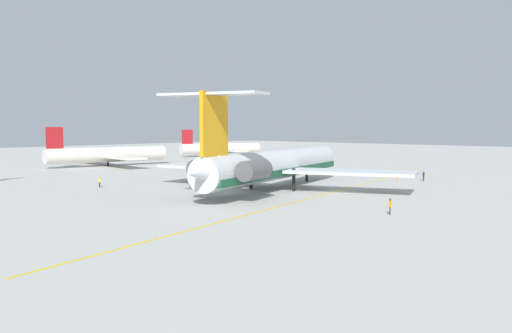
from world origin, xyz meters
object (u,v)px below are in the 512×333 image
object	(u,v)px
safety_cone_nose	(397,178)
ground_crew_near_nose	(390,204)
main_jetliner	(272,165)
airliner_mid_left	(111,154)
ground_crew_near_tail	(424,175)
ground_crew_portside	(100,181)
airliner_mid_right	(223,148)

from	to	relation	value
safety_cone_nose	ground_crew_near_nose	bearing A→B (deg)	-153.54
ground_crew_near_nose	main_jetliner	bearing A→B (deg)	-54.61
main_jetliner	safety_cone_nose	distance (m)	27.87
airliner_mid_left	ground_crew_near_tail	world-z (taller)	airliner_mid_left
ground_crew_near_nose	ground_crew_portside	size ratio (longest dim) A/B	1.07
main_jetliner	airliner_mid_right	world-z (taller)	main_jetliner
ground_crew_near_tail	ground_crew_near_nose	bearing A→B (deg)	134.82
airliner_mid_left	safety_cone_nose	distance (m)	68.48
airliner_mid_right	ground_crew_near_nose	distance (m)	117.57
airliner_mid_left	ground_crew_near_tail	bearing A→B (deg)	-68.30
airliner_mid_right	ground_crew_near_tail	xyz separation A→B (m)	(-32.42, -81.06, -1.36)
ground_crew_near_nose	ground_crew_near_tail	bearing A→B (deg)	-103.36
main_jetliner	ground_crew_portside	xyz separation A→B (m)	(-15.20, 22.15, -2.68)
ground_crew_near_nose	airliner_mid_left	bearing A→B (deg)	-48.18
main_jetliner	ground_crew_near_nose	size ratio (longest dim) A/B	25.94
airliner_mid_right	ground_crew_near_tail	bearing A→B (deg)	-92.95
airliner_mid_right	ground_crew_portside	world-z (taller)	airliner_mid_right
safety_cone_nose	airliner_mid_left	bearing A→B (deg)	101.71
airliner_mid_left	ground_crew_near_nose	world-z (taller)	airliner_mid_left
main_jetliner	airliner_mid_left	bearing A→B (deg)	63.16
main_jetliner	airliner_mid_right	size ratio (longest dim) A/B	1.70
ground_crew_near_tail	airliner_mid_left	bearing A→B (deg)	36.49
airliner_mid_left	safety_cone_nose	size ratio (longest dim) A/B	56.07
airliner_mid_left	ground_crew_portside	xyz separation A→B (m)	(-28.22, -38.44, -1.66)
main_jetliner	ground_crew_near_tail	distance (m)	29.98
ground_crew_portside	airliner_mid_left	bearing A→B (deg)	-135.53
ground_crew_near_tail	ground_crew_portside	bearing A→B (deg)	77.20
main_jetliner	ground_crew_portside	distance (m)	27.00
airliner_mid_left	ground_crew_portside	world-z (taller)	airliner_mid_left
airliner_mid_left	ground_crew_near_nose	size ratio (longest dim) A/B	17.25
airliner_mid_right	ground_crew_near_nose	xyz separation A→B (m)	(-69.76, -94.63, -1.31)
airliner_mid_right	ground_crew_near_tail	distance (m)	87.31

